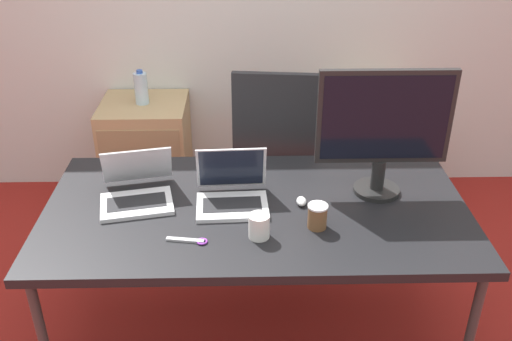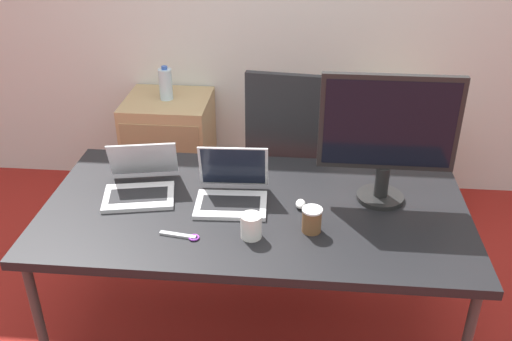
{
  "view_description": "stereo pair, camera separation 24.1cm",
  "coord_description": "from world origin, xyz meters",
  "px_view_note": "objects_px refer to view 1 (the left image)",
  "views": [
    {
      "loc": [
        -0.05,
        -2.07,
        2.05
      ],
      "look_at": [
        0.0,
        0.05,
        0.89
      ],
      "focal_mm": 40.0,
      "sensor_mm": 36.0,
      "label": 1
    },
    {
      "loc": [
        0.19,
        -2.06,
        2.05
      ],
      "look_at": [
        0.0,
        0.05,
        0.89
      ],
      "focal_mm": 40.0,
      "sensor_mm": 36.0,
      "label": 2
    }
  ],
  "objects_px": {
    "cabinet_left": "(148,154)",
    "coffee_cup_white": "(259,226)",
    "laptop_left": "(137,190)",
    "office_chair": "(275,175)",
    "mouse": "(301,201)",
    "laptop_right": "(232,193)",
    "water_bottle": "(141,88)",
    "monitor": "(384,128)",
    "cabinet_right": "(367,151)",
    "coffee_cup_brown": "(317,216)"
  },
  "relations": [
    {
      "from": "water_bottle",
      "to": "coffee_cup_white",
      "type": "xyz_separation_m",
      "value": [
        0.69,
        -1.48,
        -0.02
      ]
    },
    {
      "from": "cabinet_left",
      "to": "coffee_cup_white",
      "type": "relative_size",
      "value": 7.09
    },
    {
      "from": "office_chair",
      "to": "mouse",
      "type": "bearing_deg",
      "value": -85.43
    },
    {
      "from": "coffee_cup_white",
      "to": "coffee_cup_brown",
      "type": "bearing_deg",
      "value": 14.62
    },
    {
      "from": "water_bottle",
      "to": "monitor",
      "type": "relative_size",
      "value": 0.38
    },
    {
      "from": "cabinet_right",
      "to": "coffee_cup_white",
      "type": "distance_m",
      "value": 1.71
    },
    {
      "from": "office_chair",
      "to": "cabinet_left",
      "type": "xyz_separation_m",
      "value": [
        -0.81,
        0.44,
        -0.08
      ]
    },
    {
      "from": "water_bottle",
      "to": "mouse",
      "type": "bearing_deg",
      "value": -54.96
    },
    {
      "from": "laptop_left",
      "to": "laptop_right",
      "type": "height_order",
      "value": "laptop_right"
    },
    {
      "from": "office_chair",
      "to": "laptop_left",
      "type": "xyz_separation_m",
      "value": [
        -0.65,
        -0.75,
        0.35
      ]
    },
    {
      "from": "cabinet_left",
      "to": "coffee_cup_white",
      "type": "bearing_deg",
      "value": -65.14
    },
    {
      "from": "water_bottle",
      "to": "laptop_left",
      "type": "xyz_separation_m",
      "value": [
        0.16,
        -1.19,
        -0.02
      ]
    },
    {
      "from": "water_bottle",
      "to": "coffee_cup_brown",
      "type": "relative_size",
      "value": 2.08
    },
    {
      "from": "cabinet_right",
      "to": "water_bottle",
      "type": "bearing_deg",
      "value": 179.91
    },
    {
      "from": "water_bottle",
      "to": "laptop_right",
      "type": "xyz_separation_m",
      "value": [
        0.58,
        -1.23,
        -0.02
      ]
    },
    {
      "from": "cabinet_left",
      "to": "mouse",
      "type": "height_order",
      "value": "mouse"
    },
    {
      "from": "cabinet_left",
      "to": "cabinet_right",
      "type": "bearing_deg",
      "value": 0.0
    },
    {
      "from": "mouse",
      "to": "cabinet_right",
      "type": "bearing_deg",
      "value": 65.7
    },
    {
      "from": "water_bottle",
      "to": "cabinet_left",
      "type": "bearing_deg",
      "value": -90.0
    },
    {
      "from": "laptop_left",
      "to": "monitor",
      "type": "xyz_separation_m",
      "value": [
        1.06,
        0.04,
        0.27
      ]
    },
    {
      "from": "laptop_right",
      "to": "coffee_cup_white",
      "type": "distance_m",
      "value": 0.28
    },
    {
      "from": "water_bottle",
      "to": "monitor",
      "type": "distance_m",
      "value": 1.69
    },
    {
      "from": "cabinet_right",
      "to": "coffee_cup_white",
      "type": "height_order",
      "value": "coffee_cup_white"
    },
    {
      "from": "office_chair",
      "to": "water_bottle",
      "type": "relative_size",
      "value": 5.17
    },
    {
      "from": "office_chair",
      "to": "coffee_cup_white",
      "type": "distance_m",
      "value": 1.11
    },
    {
      "from": "laptop_right",
      "to": "coffee_cup_white",
      "type": "height_order",
      "value": "laptop_right"
    },
    {
      "from": "water_bottle",
      "to": "laptop_left",
      "type": "relative_size",
      "value": 0.58
    },
    {
      "from": "cabinet_left",
      "to": "laptop_right",
      "type": "relative_size",
      "value": 2.25
    },
    {
      "from": "laptop_right",
      "to": "coffee_cup_brown",
      "type": "bearing_deg",
      "value": -29.36
    },
    {
      "from": "cabinet_right",
      "to": "laptop_left",
      "type": "xyz_separation_m",
      "value": [
        -1.27,
        -1.19,
        0.43
      ]
    },
    {
      "from": "water_bottle",
      "to": "laptop_right",
      "type": "relative_size",
      "value": 0.69
    },
    {
      "from": "office_chair",
      "to": "monitor",
      "type": "distance_m",
      "value": 1.03
    },
    {
      "from": "laptop_left",
      "to": "monitor",
      "type": "relative_size",
      "value": 0.66
    },
    {
      "from": "cabinet_left",
      "to": "coffee_cup_brown",
      "type": "distance_m",
      "value": 1.75
    },
    {
      "from": "cabinet_left",
      "to": "mouse",
      "type": "bearing_deg",
      "value": -54.92
    },
    {
      "from": "laptop_right",
      "to": "coffee_cup_brown",
      "type": "relative_size",
      "value": 3.03
    },
    {
      "from": "cabinet_left",
      "to": "water_bottle",
      "type": "bearing_deg",
      "value": 90.0
    },
    {
      "from": "coffee_cup_white",
      "to": "laptop_left",
      "type": "bearing_deg",
      "value": 150.89
    },
    {
      "from": "laptop_right",
      "to": "mouse",
      "type": "height_order",
      "value": "laptop_right"
    },
    {
      "from": "mouse",
      "to": "office_chair",
      "type": "bearing_deg",
      "value": 94.57
    },
    {
      "from": "monitor",
      "to": "mouse",
      "type": "bearing_deg",
      "value": -163.95
    },
    {
      "from": "laptop_right",
      "to": "coffee_cup_brown",
      "type": "distance_m",
      "value": 0.4
    },
    {
      "from": "cabinet_left",
      "to": "coffee_cup_brown",
      "type": "relative_size",
      "value": 6.81
    },
    {
      "from": "cabinet_right",
      "to": "coffee_cup_white",
      "type": "bearing_deg",
      "value": -116.93
    },
    {
      "from": "office_chair",
      "to": "coffee_cup_white",
      "type": "relative_size",
      "value": 11.19
    },
    {
      "from": "monitor",
      "to": "coffee_cup_white",
      "type": "distance_m",
      "value": 0.68
    },
    {
      "from": "office_chair",
      "to": "coffee_cup_brown",
      "type": "distance_m",
      "value": 1.05
    },
    {
      "from": "cabinet_right",
      "to": "water_bottle",
      "type": "distance_m",
      "value": 1.51
    },
    {
      "from": "laptop_right",
      "to": "mouse",
      "type": "relative_size",
      "value": 4.82
    },
    {
      "from": "cabinet_right",
      "to": "office_chair",
      "type": "bearing_deg",
      "value": -145.08
    }
  ]
}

